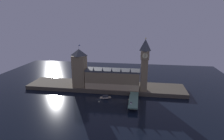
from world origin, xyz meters
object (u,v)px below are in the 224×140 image
Objects in this scene: clock_tower at (145,63)px; pedestrian_near_rail at (129,104)px; victoria_tower at (80,68)px; pedestrian_far_rail at (130,93)px; car_northbound_trail at (131,103)px; boat_upstream at (105,97)px; street_lamp_far at (130,91)px; street_lamp_near at (129,101)px.

pedestrian_near_rail is (-16.03, -46.92, -34.99)m from clock_tower.
pedestrian_far_rail is at bearing -15.56° from victoria_tower.
clock_tower is at bearing 72.28° from car_northbound_trail.
victoria_tower is 3.77× the size of boat_upstream.
street_lamp_far is at bearing -15.98° from victoria_tower.
clock_tower is 39.41m from street_lamp_far.
clock_tower is 65.16m from boat_upstream.
car_northbound_trail is at bearing -32.63° from victoria_tower.
victoria_tower is 12.82× the size of car_northbound_trail.
street_lamp_far reaches higher than car_northbound_trail.
street_lamp_far is 0.41× the size of boat_upstream.
street_lamp_far reaches higher than pedestrian_near_rail.
pedestrian_far_rail is at bearing 94.88° from car_northbound_trail.
pedestrian_far_rail reaches higher than pedestrian_near_rail.
victoria_tower is 8.93× the size of street_lamp_near.
clock_tower is 87.77m from victoria_tower.
clock_tower reaches higher than pedestrian_far_rail.
pedestrian_near_rail is 0.27× the size of street_lamp_near.
street_lamp_far is (-2.72, 26.75, 3.20)m from car_northbound_trail.
pedestrian_far_rail reaches higher than car_northbound_trail.
clock_tower is at bearing 44.51° from street_lamp_far.
car_northbound_trail is 0.70× the size of street_lamp_near.
car_northbound_trail is at bearing -84.19° from street_lamp_far.
victoria_tower is at bearing 144.89° from street_lamp_near.
pedestrian_near_rail is at bearing -90.00° from pedestrian_far_rail.
boat_upstream is (40.53, -26.04, -29.81)m from victoria_tower.
clock_tower is 37.11× the size of pedestrian_far_rail.
pedestrian_near_rail is at bearing -73.29° from street_lamp_near.
clock_tower is 15.17× the size of car_northbound_trail.
pedestrian_near_rail is at bearing -89.26° from street_lamp_far.
clock_tower is 10.56× the size of street_lamp_near.
clock_tower reaches higher than car_northbound_trail.
clock_tower is 39.47× the size of pedestrian_near_rail.
pedestrian_far_rail is 0.12× the size of boat_upstream.
street_lamp_far is (-0.40, -0.45, 2.94)m from pedestrian_far_rail.
pedestrian_near_rail is 39.75m from boat_upstream.
street_lamp_near reaches higher than car_northbound_trail.
street_lamp_far is at bearing -135.49° from clock_tower.
pedestrian_far_rail is (-16.03, -15.71, -34.92)m from clock_tower.
clock_tower is 10.94× the size of street_lamp_far.
victoria_tower is at bearing 147.37° from car_northbound_trail.
car_northbound_trail is 0.72× the size of street_lamp_far.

